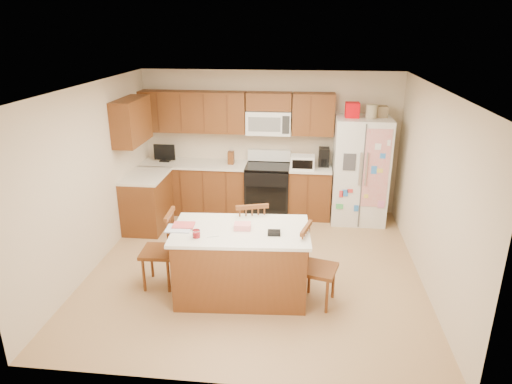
# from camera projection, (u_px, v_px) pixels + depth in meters

# --- Properties ---
(ground) EXTENTS (4.50, 4.50, 0.00)m
(ground) POSITION_uv_depth(u_px,v_px,m) (255.00, 267.00, 6.44)
(ground) COLOR tan
(ground) RESTS_ON ground
(room_shell) EXTENTS (4.60, 4.60, 2.52)m
(room_shell) POSITION_uv_depth(u_px,v_px,m) (255.00, 170.00, 5.95)
(room_shell) COLOR beige
(room_shell) RESTS_ON ground
(cabinetry) EXTENTS (3.36, 1.56, 2.15)m
(cabinetry) POSITION_uv_depth(u_px,v_px,m) (211.00, 166.00, 7.90)
(cabinetry) COLOR brown
(cabinetry) RESTS_ON ground
(stove) EXTENTS (0.76, 0.65, 1.13)m
(stove) POSITION_uv_depth(u_px,v_px,m) (268.00, 189.00, 8.09)
(stove) COLOR black
(stove) RESTS_ON ground
(refrigerator) EXTENTS (0.90, 0.79, 2.04)m
(refrigerator) POSITION_uv_depth(u_px,v_px,m) (360.00, 169.00, 7.71)
(refrigerator) COLOR white
(refrigerator) RESTS_ON ground
(island) EXTENTS (1.76, 1.07, 0.99)m
(island) POSITION_uv_depth(u_px,v_px,m) (241.00, 262.00, 5.65)
(island) COLOR brown
(island) RESTS_ON ground
(windsor_chair_left) EXTENTS (0.44, 0.46, 1.03)m
(windsor_chair_left) POSITION_uv_depth(u_px,v_px,m) (160.00, 251.00, 5.86)
(windsor_chair_left) COLOR brown
(windsor_chair_left) RESTS_ON ground
(windsor_chair_back) EXTENTS (0.56, 0.55, 1.05)m
(windsor_chair_back) POSITION_uv_depth(u_px,v_px,m) (250.00, 239.00, 6.17)
(windsor_chair_back) COLOR brown
(windsor_chair_back) RESTS_ON ground
(windsor_chair_right) EXTENTS (0.51, 0.52, 1.00)m
(windsor_chair_right) POSITION_uv_depth(u_px,v_px,m) (317.00, 268.00, 5.48)
(windsor_chair_right) COLOR brown
(windsor_chair_right) RESTS_ON ground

